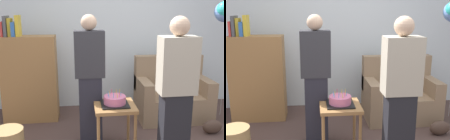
% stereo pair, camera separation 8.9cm
% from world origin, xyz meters
% --- Properties ---
extents(wall_back, '(6.00, 0.10, 2.70)m').
position_xyz_m(wall_back, '(0.00, 2.05, 1.35)').
color(wall_back, silver).
rests_on(wall_back, ground_plane).
extents(couch, '(1.10, 0.70, 0.96)m').
position_xyz_m(couch, '(0.83, 1.34, 0.34)').
color(couch, '#8C7054').
rests_on(couch, ground_plane).
extents(bookshelf, '(0.80, 0.36, 1.60)m').
position_xyz_m(bookshelf, '(-1.36, 1.52, 0.67)').
color(bookshelf, olive).
rests_on(bookshelf, ground_plane).
extents(side_table, '(0.48, 0.48, 0.59)m').
position_xyz_m(side_table, '(-0.21, 0.44, 0.50)').
color(side_table, olive).
rests_on(side_table, ground_plane).
extents(birthday_cake, '(0.32, 0.32, 0.17)m').
position_xyz_m(birthday_cake, '(-0.21, 0.44, 0.64)').
color(birthday_cake, black).
rests_on(birthday_cake, side_table).
extents(person_blowing_candles, '(0.36, 0.22, 1.63)m').
position_xyz_m(person_blowing_candles, '(-0.48, 0.68, 0.83)').
color(person_blowing_candles, '#23232D').
rests_on(person_blowing_candles, ground_plane).
extents(person_holding_cake, '(0.36, 0.22, 1.63)m').
position_xyz_m(person_holding_cake, '(0.33, -0.07, 0.83)').
color(person_holding_cake, black).
rests_on(person_holding_cake, ground_plane).
extents(handbag, '(0.28, 0.14, 0.20)m').
position_xyz_m(handbag, '(1.19, 0.69, 0.10)').
color(handbag, '#473328').
rests_on(handbag, ground_plane).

